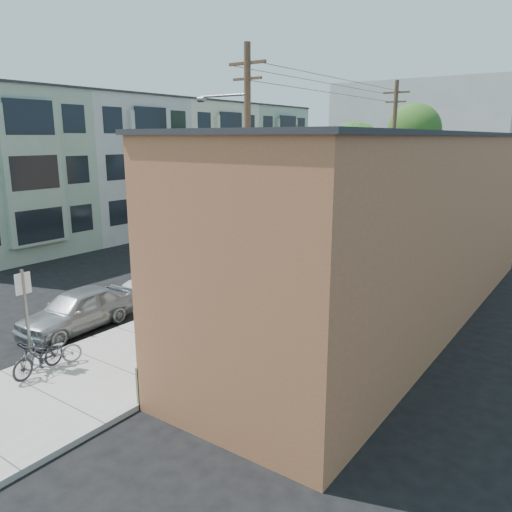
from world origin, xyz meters
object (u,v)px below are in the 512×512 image
Objects in this scene: patron_grey at (246,314)px; car_0 at (77,310)px; tree_leafy_far at (414,130)px; parked_bike_b at (51,352)px; tree_bare at (281,220)px; patio_chair_a at (209,342)px; car_1 at (169,280)px; car_4 at (342,225)px; cyclist at (168,311)px; parking_meter_far at (281,251)px; parking_meter_near at (177,286)px; patio_chair_b at (167,359)px; patron_green at (209,310)px; bus at (350,199)px; utility_pole_near at (246,162)px; car_2 at (246,255)px; sign_post at (26,308)px; parked_bike_a at (38,356)px; tree_leafy_mid at (354,154)px; car_3 at (307,235)px.

car_0 is (-5.40, -2.41, -0.26)m from patron_grey.
tree_leafy_far is 30.52m from parked_bike_b.
tree_bare reaches higher than patio_chair_a.
car_4 reaches higher than car_1.
cyclist is at bearing -81.10° from car_4.
car_1 is at bearing -105.62° from parking_meter_far.
patio_chair_b is at bearing -48.55° from parking_meter_near.
tree_bare is 8.45m from patron_green.
tree_leafy_far is at bearing 97.55° from patio_chair_a.
bus reaches higher than cyclist.
cyclist is (-1.84, 0.18, 0.52)m from patio_chair_a.
cyclist is (1.97, -2.43, 0.12)m from parking_meter_near.
car_4 is at bearing 95.69° from parking_meter_near.
utility_pole_near reaches higher than cyclist.
car_0 is (-2.00, -27.50, -6.21)m from tree_leafy_far.
parked_bike_b is at bearing -89.32° from tree_bare.
parking_meter_near is at bearing -79.09° from bus.
patron_grey reaches higher than parking_meter_near.
car_2 is (-1.63, 2.08, -4.65)m from utility_pole_near.
sign_post is 2.26× the size of parking_meter_near.
parked_bike_a is (0.64, -10.39, -4.76)m from utility_pole_near.
sign_post is 1.67× the size of parked_bike_a.
utility_pole_near is 5.35m from car_2.
cyclist is 28.47m from bus.
parked_bike_a is 31.88m from bus.
sign_post reaches higher than bus.
car_0 is 28.78m from bus.
car_0 is (-1.55, 2.62, -1.12)m from sign_post.
car_2 is (-2.27, 12.48, 0.10)m from parked_bike_a.
utility_pole_near is 6.12× the size of parked_bike_b.
bus is (-4.78, 17.96, 0.43)m from parking_meter_far.
sign_post is at bearing -92.09° from tree_bare.
car_2 is at bearing -130.86° from patron_grey.
tree_leafy_mid reaches higher than car_3.
parking_meter_near is 0.66× the size of patron_green.
tree_bare is at bearing 85.07° from parking_meter_near.
parking_meter_far is 2.01m from tree_bare.
cyclist reaches higher than parking_meter_near.
tree_bare is 5.80× the size of patio_chair_b.
parked_bike_b is at bearing -89.72° from tree_leafy_far.
sign_post reaches higher than patron_green.
utility_pole_near is 10.28m from patio_chair_b.
tree_leafy_far is 2.08× the size of car_0.
tree_leafy_far is (0.00, 17.77, 4.22)m from tree_bare.
tree_bare is 3.08× the size of patron_grey.
car_0 reaches higher than parking_meter_far.
bus reaches higher than patron_grey.
patio_chair_b is at bearing -77.68° from car_4.
parked_bike_a is at bearing -82.95° from car_3.
tree_bare is at bearing 113.67° from parked_bike_b.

